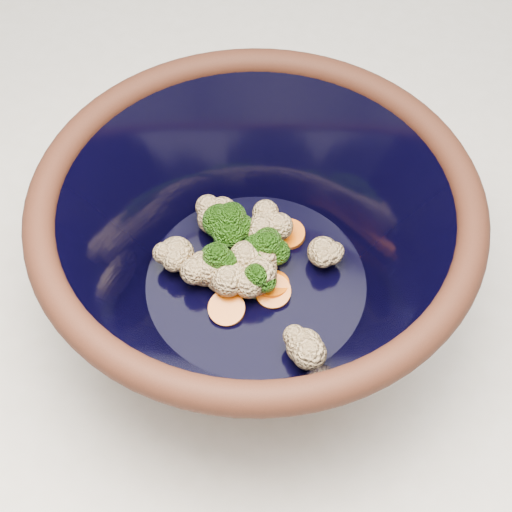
{
  "coord_description": "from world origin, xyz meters",
  "views": [
    {
      "loc": [
        0.03,
        -0.46,
        1.46
      ],
      "look_at": [
        -0.06,
        -0.11,
        0.97
      ],
      "focal_mm": 50.0,
      "sensor_mm": 36.0,
      "label": 1
    }
  ],
  "objects": [
    {
      "name": "ground",
      "position": [
        0.0,
        0.0,
        0.0
      ],
      "size": [
        3.0,
        3.0,
        0.0
      ],
      "primitive_type": "plane",
      "color": "#9E7A54",
      "rests_on": "ground"
    },
    {
      "name": "counter",
      "position": [
        0.0,
        0.0,
        0.45
      ],
      "size": [
        1.2,
        1.2,
        0.9
      ],
      "primitive_type": "cube",
      "color": "silver",
      "rests_on": "ground"
    },
    {
      "name": "mixing_bowl",
      "position": [
        -0.06,
        -0.11,
        0.99
      ],
      "size": [
        0.4,
        0.4,
        0.16
      ],
      "rotation": [
        0.0,
        0.0,
        -0.21
      ],
      "color": "black",
      "rests_on": "counter"
    },
    {
      "name": "vegetable_pile",
      "position": [
        -0.08,
        -0.11,
        0.95
      ],
      "size": [
        0.16,
        0.15,
        0.05
      ],
      "color": "#608442",
      "rests_on": "mixing_bowl"
    }
  ]
}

